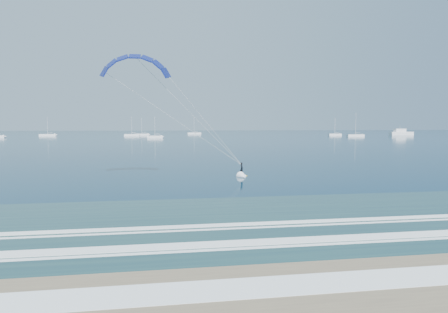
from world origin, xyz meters
name	(u,v)px	position (x,y,z in m)	size (l,w,h in m)	color
ground	(225,287)	(0.00, 0.00, 0.00)	(900.00, 900.00, 0.00)	#072F44
kitesurfer_rig	(190,113)	(1.10, 31.24, 7.83)	(18.89, 6.61, 15.23)	gold
motor_yacht	(401,133)	(146.26, 211.95, 1.60)	(14.70, 3.92, 6.12)	white
sailboat_2	(132,135)	(-17.67, 218.72, 0.68)	(8.40, 2.40, 11.37)	white
sailboat_3	(155,137)	(-4.28, 182.18, 0.67)	(7.38, 2.40, 10.43)	white
sailboat_4	(194,133)	(21.67, 259.39, 0.69)	(9.11, 2.40, 12.34)	white
sailboat_5	(335,135)	(101.71, 210.00, 0.68)	(7.82, 2.40, 10.79)	white
sailboat_6	(355,135)	(104.57, 189.97, 0.69)	(9.58, 2.40, 12.87)	white
sailboat_7	(142,135)	(-12.45, 228.27, 0.67)	(8.49, 2.40, 10.59)	white
sailboat_8	(48,135)	(-65.18, 226.62, 0.67)	(9.03, 2.40, 11.11)	white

